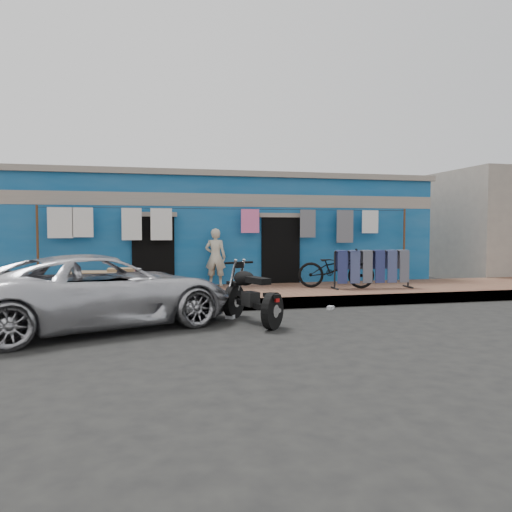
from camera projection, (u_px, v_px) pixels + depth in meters
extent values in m
plane|color=black|center=(281.00, 322.00, 9.38)|extent=(80.00, 80.00, 0.00)
cube|color=brown|center=(247.00, 295.00, 12.28)|extent=(28.00, 3.00, 0.25)
cube|color=gray|center=(261.00, 304.00, 10.88)|extent=(28.00, 0.10, 0.25)
cube|color=#0F4F8D|center=(220.00, 234.00, 16.09)|extent=(12.00, 5.00, 3.20)
cube|color=#9E9384|center=(234.00, 200.00, 13.67)|extent=(12.00, 0.14, 0.35)
cube|color=#9E9384|center=(220.00, 182.00, 16.00)|extent=(12.20, 5.20, 0.16)
cube|color=black|center=(153.00, 256.00, 13.16)|extent=(1.10, 0.10, 2.10)
cube|color=black|center=(281.00, 254.00, 13.97)|extent=(1.10, 0.10, 2.10)
cube|color=#9E9384|center=(511.00, 226.00, 18.63)|extent=(6.00, 5.00, 3.80)
cylinder|color=brown|center=(38.00, 248.00, 12.28)|extent=(0.06, 0.06, 2.10)
cylinder|color=brown|center=(404.00, 245.00, 14.60)|extent=(0.06, 0.06, 2.10)
cylinder|color=black|center=(237.00, 209.00, 13.38)|extent=(10.00, 0.01, 0.01)
cube|color=silver|center=(60.00, 223.00, 12.37)|extent=(0.60, 0.02, 0.76)
cube|color=silver|center=(83.00, 222.00, 12.49)|extent=(0.50, 0.02, 0.74)
cube|color=silver|center=(132.00, 224.00, 12.77)|extent=(0.50, 0.02, 0.82)
cube|color=silver|center=(161.00, 224.00, 12.94)|extent=(0.55, 0.02, 0.83)
cube|color=pink|center=(250.00, 221.00, 13.49)|extent=(0.50, 0.02, 0.64)
cube|color=slate|center=(308.00, 224.00, 13.87)|extent=(0.45, 0.02, 0.77)
cube|color=slate|center=(345.00, 226.00, 14.13)|extent=(0.50, 0.02, 0.92)
cube|color=silver|center=(370.00, 222.00, 14.31)|extent=(0.50, 0.02, 0.65)
imported|color=silver|center=(101.00, 290.00, 8.83)|extent=(5.27, 3.79, 1.35)
imported|color=beige|center=(215.00, 257.00, 13.27)|extent=(0.64, 0.53, 1.53)
imported|color=black|center=(336.00, 264.00, 12.78)|extent=(2.02, 1.35, 1.24)
cube|color=silver|center=(236.00, 312.00, 10.31)|extent=(0.21, 0.19, 0.07)
cube|color=silver|center=(331.00, 308.00, 10.88)|extent=(0.19, 0.20, 0.08)
cube|color=silver|center=(231.00, 316.00, 9.81)|extent=(0.25, 0.26, 0.08)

